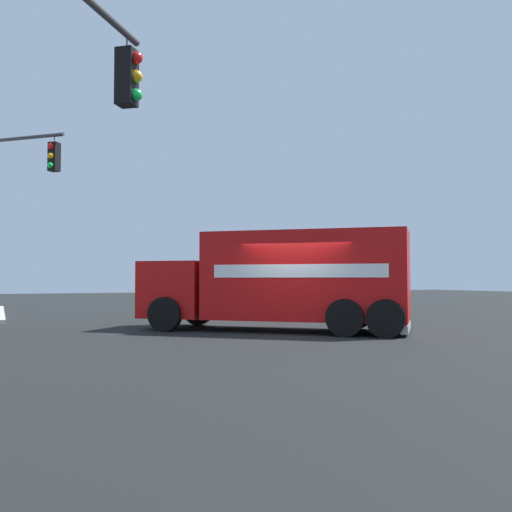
{
  "coord_description": "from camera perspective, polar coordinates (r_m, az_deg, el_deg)",
  "views": [
    {
      "loc": [
        -13.76,
        7.4,
        1.51
      ],
      "look_at": [
        1.84,
        0.33,
        2.22
      ],
      "focal_mm": 39.75,
      "sensor_mm": 36.0,
      "label": 1
    }
  ],
  "objects": [
    {
      "name": "traffic_light_primary",
      "position": [
        7.64,
        -22.3,
        15.7
      ],
      "size": [
        3.57,
        2.91,
        5.83
      ],
      "color": "#38383D",
      "rests_on": "ground"
    },
    {
      "name": "delivery_truck",
      "position": [
        16.7,
        2.76,
        -2.41
      ],
      "size": [
        7.06,
        7.52,
        2.87
      ],
      "color": "red",
      "rests_on": "ground"
    },
    {
      "name": "sedan_black",
      "position": [
        28.6,
        -2.68,
        -4.12
      ],
      "size": [
        2.32,
        4.43,
        1.31
      ],
      "color": "black",
      "rests_on": "ground"
    },
    {
      "name": "ground_plane",
      "position": [
        15.7,
        3.9,
        -7.87
      ],
      "size": [
        100.0,
        100.0,
        0.0
      ],
      "primitive_type": "plane",
      "color": "black"
    },
    {
      "name": "pickup_navy",
      "position": [
        24.19,
        3.76,
        -4.2
      ],
      "size": [
        2.64,
        5.36,
        1.38
      ],
      "color": "navy",
      "rests_on": "ground"
    }
  ]
}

